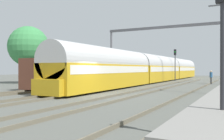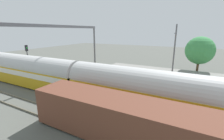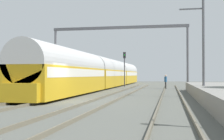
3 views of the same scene
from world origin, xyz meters
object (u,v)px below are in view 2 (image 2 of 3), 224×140
at_px(passenger_train, 30,70).
at_px(freight_car, 121,119).
at_px(person_crossing, 86,68).
at_px(railway_signal_far, 28,57).
at_px(catenary_gantry, 58,40).

distance_m(passenger_train, freight_car, 15.93).
bearing_deg(passenger_train, person_crossing, -21.46).
distance_m(passenger_train, railway_signal_far, 3.80).
height_order(passenger_train, catenary_gantry, catenary_gantry).
bearing_deg(passenger_train, freight_car, -105.63).
relative_size(passenger_train, catenary_gantry, 2.85).
bearing_deg(person_crossing, passenger_train, -98.67).
height_order(railway_signal_far, catenary_gantry, catenary_gantry).
relative_size(railway_signal_far, catenary_gantry, 0.29).
height_order(passenger_train, freight_car, passenger_train).
height_order(passenger_train, person_crossing, passenger_train).
xyz_separation_m(railway_signal_far, catenary_gantry, (0.23, -6.34, 2.71)).
bearing_deg(railway_signal_far, person_crossing, -45.57).
xyz_separation_m(passenger_train, freight_car, (-4.29, -15.34, -0.50)).
bearing_deg(passenger_train, catenary_gantry, -57.07).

